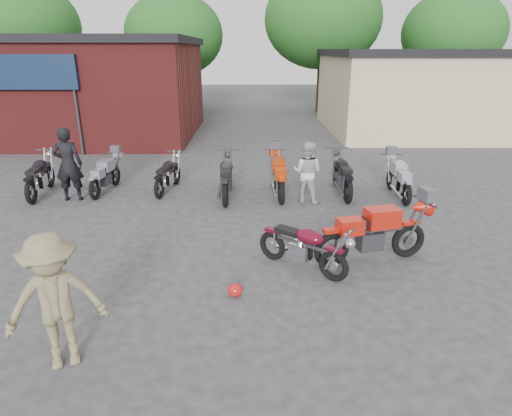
{
  "coord_description": "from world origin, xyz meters",
  "views": [
    {
      "loc": [
        -0.31,
        -6.05,
        3.74
      ],
      "look_at": [
        -0.23,
        1.6,
        0.9
      ],
      "focal_mm": 30.0,
      "sensor_mm": 36.0,
      "label": 1
    }
  ],
  "objects_px": {
    "sportbike": "(374,231)",
    "row_bike_1": "(105,174)",
    "row_bike_2": "(168,173)",
    "helmet": "(235,290)",
    "row_bike_3": "(226,175)",
    "row_bike_0": "(40,174)",
    "row_bike_4": "(278,174)",
    "person_dark": "(68,164)",
    "row_bike_6": "(399,177)",
    "row_bike_5": "(342,172)",
    "vintage_motorcycle": "(304,244)",
    "person_tan": "(55,302)",
    "person_light": "(307,172)"
  },
  "relations": [
    {
      "from": "sportbike",
      "to": "row_bike_1",
      "type": "relative_size",
      "value": 1.2
    },
    {
      "from": "sportbike",
      "to": "row_bike_2",
      "type": "bearing_deg",
      "value": 122.51
    },
    {
      "from": "helmet",
      "to": "row_bike_3",
      "type": "xyz_separation_m",
      "value": [
        -0.4,
        4.98,
        0.5
      ]
    },
    {
      "from": "sportbike",
      "to": "row_bike_0",
      "type": "distance_m",
      "value": 8.95
    },
    {
      "from": "sportbike",
      "to": "row_bike_2",
      "type": "relative_size",
      "value": 1.19
    },
    {
      "from": "row_bike_4",
      "to": "person_dark",
      "type": "bearing_deg",
      "value": 91.25
    },
    {
      "from": "row_bike_6",
      "to": "row_bike_2",
      "type": "bearing_deg",
      "value": 85.86
    },
    {
      "from": "row_bike_0",
      "to": "row_bike_6",
      "type": "bearing_deg",
      "value": -98.69
    },
    {
      "from": "helmet",
      "to": "row_bike_6",
      "type": "xyz_separation_m",
      "value": [
        4.21,
        4.96,
        0.44
      ]
    },
    {
      "from": "row_bike_4",
      "to": "row_bike_6",
      "type": "distance_m",
      "value": 3.22
    },
    {
      "from": "row_bike_4",
      "to": "row_bike_5",
      "type": "distance_m",
      "value": 1.75
    },
    {
      "from": "row_bike_4",
      "to": "row_bike_5",
      "type": "xyz_separation_m",
      "value": [
        1.75,
        0.07,
        0.01
      ]
    },
    {
      "from": "row_bike_1",
      "to": "vintage_motorcycle",
      "type": "bearing_deg",
      "value": -126.37
    },
    {
      "from": "vintage_motorcycle",
      "to": "helmet",
      "type": "distance_m",
      "value": 1.52
    },
    {
      "from": "sportbike",
      "to": "helmet",
      "type": "xyz_separation_m",
      "value": [
        -2.52,
        -1.19,
        -0.52
      ]
    },
    {
      "from": "row_bike_1",
      "to": "row_bike_6",
      "type": "distance_m",
      "value": 8.01
    },
    {
      "from": "person_tan",
      "to": "row_bike_2",
      "type": "height_order",
      "value": "person_tan"
    },
    {
      "from": "row_bike_6",
      "to": "row_bike_5",
      "type": "bearing_deg",
      "value": 81.32
    },
    {
      "from": "row_bike_1",
      "to": "row_bike_3",
      "type": "distance_m",
      "value": 3.42
    },
    {
      "from": "sportbike",
      "to": "row_bike_0",
      "type": "height_order",
      "value": "sportbike"
    },
    {
      "from": "helmet",
      "to": "person_light",
      "type": "relative_size",
      "value": 0.15
    },
    {
      "from": "person_light",
      "to": "helmet",
      "type": "bearing_deg",
      "value": 93.32
    },
    {
      "from": "row_bike_4",
      "to": "person_light",
      "type": "bearing_deg",
      "value": -131.79
    },
    {
      "from": "row_bike_3",
      "to": "person_light",
      "type": "bearing_deg",
      "value": -101.59
    },
    {
      "from": "row_bike_5",
      "to": "row_bike_6",
      "type": "xyz_separation_m",
      "value": [
        1.47,
        -0.25,
        -0.06
      ]
    },
    {
      "from": "row_bike_2",
      "to": "vintage_motorcycle",
      "type": "bearing_deg",
      "value": -135.32
    },
    {
      "from": "vintage_motorcycle",
      "to": "row_bike_5",
      "type": "relative_size",
      "value": 0.85
    },
    {
      "from": "helmet",
      "to": "row_bike_4",
      "type": "relative_size",
      "value": 0.12
    },
    {
      "from": "row_bike_4",
      "to": "row_bike_6",
      "type": "height_order",
      "value": "row_bike_4"
    },
    {
      "from": "row_bike_3",
      "to": "row_bike_4",
      "type": "height_order",
      "value": "row_bike_3"
    },
    {
      "from": "row_bike_3",
      "to": "vintage_motorcycle",
      "type": "bearing_deg",
      "value": -159.46
    },
    {
      "from": "sportbike",
      "to": "row_bike_4",
      "type": "bearing_deg",
      "value": 97.09
    },
    {
      "from": "person_dark",
      "to": "helmet",
      "type": "bearing_deg",
      "value": 126.78
    },
    {
      "from": "row_bike_1",
      "to": "row_bike_4",
      "type": "distance_m",
      "value": 4.79
    },
    {
      "from": "row_bike_0",
      "to": "person_tan",
      "type": "bearing_deg",
      "value": -160.62
    },
    {
      "from": "vintage_motorcycle",
      "to": "row_bike_5",
      "type": "xyz_separation_m",
      "value": [
        1.55,
        4.36,
        0.09
      ]
    },
    {
      "from": "person_tan",
      "to": "row_bike_6",
      "type": "height_order",
      "value": "person_tan"
    },
    {
      "from": "person_light",
      "to": "row_bike_5",
      "type": "distance_m",
      "value": 1.24
    },
    {
      "from": "row_bike_2",
      "to": "row_bike_6",
      "type": "relative_size",
      "value": 0.96
    },
    {
      "from": "person_dark",
      "to": "row_bike_4",
      "type": "relative_size",
      "value": 0.94
    },
    {
      "from": "person_dark",
      "to": "person_light",
      "type": "distance_m",
      "value": 6.16
    },
    {
      "from": "row_bike_1",
      "to": "row_bike_4",
      "type": "bearing_deg",
      "value": -87.43
    },
    {
      "from": "person_tan",
      "to": "row_bike_3",
      "type": "relative_size",
      "value": 0.85
    },
    {
      "from": "row_bike_2",
      "to": "person_dark",
      "type": "bearing_deg",
      "value": 117.3
    },
    {
      "from": "helmet",
      "to": "row_bike_1",
      "type": "relative_size",
      "value": 0.13
    },
    {
      "from": "person_tan",
      "to": "row_bike_6",
      "type": "relative_size",
      "value": 0.95
    },
    {
      "from": "helmet",
      "to": "row_bike_1",
      "type": "xyz_separation_m",
      "value": [
        -3.79,
        5.47,
        0.41
      ]
    },
    {
      "from": "row_bike_3",
      "to": "row_bike_5",
      "type": "distance_m",
      "value": 3.15
    },
    {
      "from": "vintage_motorcycle",
      "to": "sportbike",
      "type": "relative_size",
      "value": 0.83
    },
    {
      "from": "row_bike_2",
      "to": "person_tan",
      "type": "bearing_deg",
      "value": -170.36
    }
  ]
}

